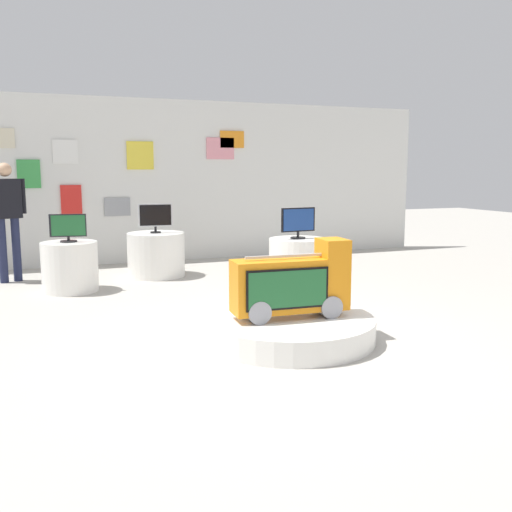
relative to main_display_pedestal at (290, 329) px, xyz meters
name	(u,v)px	position (x,y,z in m)	size (l,w,h in m)	color
ground_plane	(276,343)	(-0.16, -0.05, -0.12)	(30.00, 30.00, 0.00)	#B2ADA3
back_wall_display	(158,181)	(-0.18, 5.32, 1.33)	(10.51, 0.13, 2.87)	silver
main_display_pedestal	(290,329)	(0.00, 0.00, 0.00)	(1.65, 1.65, 0.23)	white
novelty_firetruck_tv	(293,286)	(0.02, -0.01, 0.42)	(1.15, 0.44, 0.75)	gray
display_pedestal_left_rear	(70,267)	(-1.85, 3.15, 0.22)	(0.75, 0.75, 0.68)	white
tv_on_left_rear	(68,228)	(-1.85, 3.15, 0.76)	(0.48, 0.22, 0.38)	black
display_pedestal_center_rear	(156,255)	(-0.53, 3.84, 0.22)	(0.88, 0.88, 0.68)	white
tv_on_center_rear	(155,216)	(-0.53, 3.84, 0.82)	(0.52, 0.16, 0.45)	black
display_pedestal_right_rear	(298,262)	(1.21, 2.39, 0.22)	(0.82, 0.82, 0.68)	white
tv_on_right_rear	(298,222)	(1.21, 2.38, 0.80)	(0.53, 0.21, 0.44)	black
shopper_browsing_near_truck	(7,212)	(-2.63, 4.15, 0.91)	(0.53, 0.33, 1.75)	#1E233F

